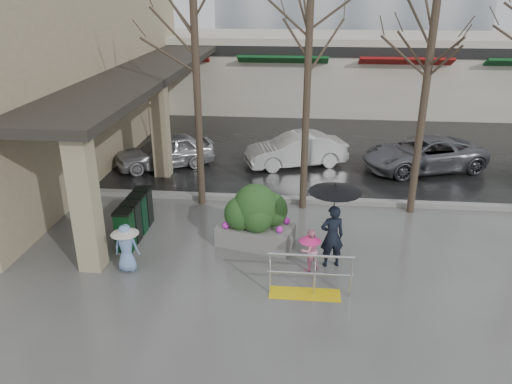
% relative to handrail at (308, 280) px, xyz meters
% --- Properties ---
extents(ground, '(120.00, 120.00, 0.00)m').
position_rel_handrail_xyz_m(ground, '(-1.36, 1.20, -0.38)').
color(ground, '#51514F').
rests_on(ground, ground).
extents(street_asphalt, '(120.00, 36.00, 0.01)m').
position_rel_handrail_xyz_m(street_asphalt, '(-1.36, 23.20, -0.37)').
color(street_asphalt, black).
rests_on(street_asphalt, ground).
extents(curb, '(120.00, 0.30, 0.15)m').
position_rel_handrail_xyz_m(curb, '(-1.36, 5.20, -0.30)').
color(curb, gray).
rests_on(curb, ground).
extents(near_building, '(6.00, 18.00, 8.00)m').
position_rel_handrail_xyz_m(near_building, '(-10.36, 9.20, 3.62)').
color(near_building, tan).
rests_on(near_building, ground).
extents(canopy_slab, '(2.80, 18.00, 0.25)m').
position_rel_handrail_xyz_m(canopy_slab, '(-6.16, 9.20, 3.25)').
color(canopy_slab, '#2D2823').
rests_on(canopy_slab, pillar_front).
extents(pillar_front, '(0.55, 0.55, 3.50)m').
position_rel_handrail_xyz_m(pillar_front, '(-5.26, 0.70, 1.37)').
color(pillar_front, tan).
rests_on(pillar_front, ground).
extents(pillar_back, '(0.55, 0.55, 3.50)m').
position_rel_handrail_xyz_m(pillar_back, '(-5.26, 7.20, 1.37)').
color(pillar_back, tan).
rests_on(pillar_back, ground).
extents(storefront_row, '(34.00, 6.74, 4.00)m').
position_rel_handrail_xyz_m(storefront_row, '(0.64, 19.17, 1.64)').
color(storefront_row, beige).
rests_on(storefront_row, ground).
extents(handrail, '(1.90, 0.50, 1.03)m').
position_rel_handrail_xyz_m(handrail, '(0.00, 0.00, 0.00)').
color(handrail, yellow).
rests_on(handrail, ground).
extents(tree_west, '(3.20, 3.20, 6.80)m').
position_rel_handrail_xyz_m(tree_west, '(-3.36, 4.80, 4.71)').
color(tree_west, '#382B21').
rests_on(tree_west, ground).
extents(tree_midwest, '(3.20, 3.20, 7.00)m').
position_rel_handrail_xyz_m(tree_midwest, '(-0.16, 4.80, 4.86)').
color(tree_midwest, '#382B21').
rests_on(tree_midwest, ground).
extents(tree_mideast, '(3.20, 3.20, 6.50)m').
position_rel_handrail_xyz_m(tree_mideast, '(3.14, 4.80, 4.48)').
color(tree_mideast, '#382B21').
rests_on(tree_mideast, ground).
extents(woman, '(1.26, 1.26, 2.20)m').
position_rel_handrail_xyz_m(woman, '(0.56, 1.34, 0.98)').
color(woman, black).
rests_on(woman, ground).
extents(child_pink, '(0.65, 0.61, 1.06)m').
position_rel_handrail_xyz_m(child_pink, '(0.03, 1.09, 0.22)').
color(child_pink, pink).
rests_on(child_pink, ground).
extents(child_blue, '(0.67, 0.67, 1.22)m').
position_rel_handrail_xyz_m(child_blue, '(-4.36, 0.63, 0.34)').
color(child_blue, '#7399CD').
rests_on(child_blue, ground).
extents(planter, '(2.14, 1.41, 1.72)m').
position_rel_handrail_xyz_m(planter, '(-1.39, 2.26, 0.45)').
color(planter, gray).
rests_on(planter, ground).
extents(news_boxes, '(0.47, 2.00, 1.12)m').
position_rel_handrail_xyz_m(news_boxes, '(-4.74, 2.41, 0.18)').
color(news_boxes, '#0D3918').
rests_on(news_boxes, ground).
extents(car_a, '(3.97, 2.99, 1.26)m').
position_rel_handrail_xyz_m(car_a, '(-5.43, 8.11, 0.25)').
color(car_a, '#B7B7BC').
rests_on(car_a, ground).
extents(car_b, '(4.05, 2.52, 1.26)m').
position_rel_handrail_xyz_m(car_b, '(-0.47, 8.73, 0.25)').
color(car_b, silver).
rests_on(car_b, ground).
extents(car_c, '(4.96, 3.37, 1.26)m').
position_rel_handrail_xyz_m(car_c, '(4.29, 8.69, 0.25)').
color(car_c, '#5C5E64').
rests_on(car_c, ground).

